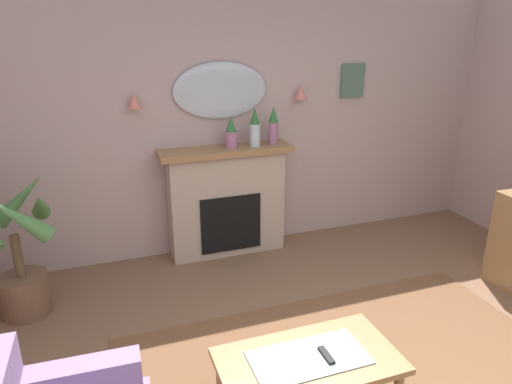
{
  "coord_description": "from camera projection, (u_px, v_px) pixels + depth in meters",
  "views": [
    {
      "loc": [
        -1.55,
        -1.9,
        2.36
      ],
      "look_at": [
        -0.33,
        1.54,
        1.04
      ],
      "focal_mm": 33.21,
      "sensor_mm": 36.0,
      "label": 1
    }
  ],
  "objects": [
    {
      "name": "mantel_vase_centre",
      "position": [
        273.0,
        125.0,
        4.83
      ],
      "size": [
        0.1,
        0.1,
        0.39
      ],
      "color": "#9E6084",
      "rests_on": "fireplace"
    },
    {
      "name": "potted_plant_corner_palm",
      "position": [
        16.0,
        251.0,
        3.88
      ],
      "size": [
        0.73,
        0.73,
        1.22
      ],
      "color": "brown",
      "rests_on": "ground"
    },
    {
      "name": "fireplace",
      "position": [
        227.0,
        202.0,
        4.96
      ],
      "size": [
        1.36,
        0.36,
        1.16
      ],
      "color": "tan",
      "rests_on": "ground"
    },
    {
      "name": "wall_back",
      "position": [
        245.0,
        121.0,
        4.98
      ],
      "size": [
        6.66,
        0.1,
        2.74
      ],
      "primitive_type": "cube",
      "color": "#B29993",
      "rests_on": "ground"
    },
    {
      "name": "wall_sconce_left",
      "position": [
        134.0,
        101.0,
        4.41
      ],
      "size": [
        0.14,
        0.14,
        0.14
      ],
      "primitive_type": "cone",
      "color": "#D17066"
    },
    {
      "name": "wall_mirror",
      "position": [
        221.0,
        91.0,
        4.7
      ],
      "size": [
        0.96,
        0.06,
        0.56
      ],
      "primitive_type": "ellipsoid",
      "color": "#B2BCC6"
    },
    {
      "name": "mantel_vase_right",
      "position": [
        231.0,
        134.0,
        4.71
      ],
      "size": [
        0.13,
        0.13,
        0.33
      ],
      "color": "#9E6084",
      "rests_on": "fireplace"
    },
    {
      "name": "coffee_table",
      "position": [
        308.0,
        366.0,
        2.88
      ],
      "size": [
        1.1,
        0.6,
        0.45
      ],
      "color": "olive",
      "rests_on": "ground"
    },
    {
      "name": "mantel_vase_left",
      "position": [
        255.0,
        128.0,
        4.77
      ],
      "size": [
        0.11,
        0.11,
        0.39
      ],
      "color": "silver",
      "rests_on": "fireplace"
    },
    {
      "name": "wall_sconce_right",
      "position": [
        300.0,
        92.0,
        4.94
      ],
      "size": [
        0.14,
        0.14,
        0.14
      ],
      "primitive_type": "cone",
      "color": "#D17066"
    },
    {
      "name": "tv_remote",
      "position": [
        326.0,
        356.0,
        2.86
      ],
      "size": [
        0.04,
        0.16,
        0.02
      ],
      "primitive_type": "cube",
      "color": "black",
      "rests_on": "coffee_table"
    },
    {
      "name": "framed_picture",
      "position": [
        353.0,
        81.0,
        5.17
      ],
      "size": [
        0.28,
        0.03,
        0.36
      ],
      "primitive_type": "cube",
      "color": "#4C6B56"
    }
  ]
}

